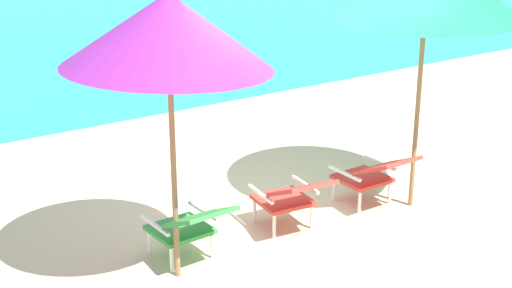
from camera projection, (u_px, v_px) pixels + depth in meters
name	position (u px, v px, depth m)	size (l,w,h in m)	color
ground_plane	(114.00, 119.00, 11.09)	(40.00, 40.00, 0.00)	beige
lounge_chair_left	(189.00, 224.00, 6.87)	(0.58, 0.90, 0.68)	#338E3D
lounge_chair_center	(292.00, 195.00, 7.48)	(0.62, 0.92, 0.68)	red
lounge_chair_right	(374.00, 173.00, 8.04)	(0.56, 0.89, 0.68)	red
beach_umbrella_left	(168.00, 31.00, 6.03)	(2.03, 2.00, 2.59)	olive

